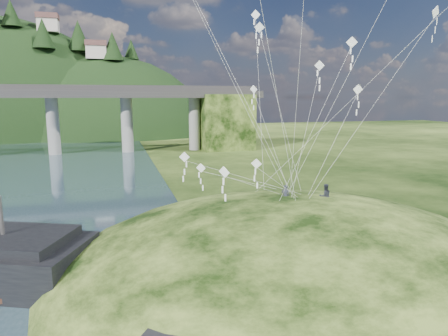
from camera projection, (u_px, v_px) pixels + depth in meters
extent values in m
plane|color=black|center=(188.00, 297.00, 24.93)|extent=(320.00, 320.00, 0.00)
ellipsoid|color=black|center=(291.00, 289.00, 29.19)|extent=(36.00, 32.00, 13.00)
cylinder|color=gray|center=(53.00, 125.00, 85.87)|extent=(2.60, 2.60, 13.00)
cylinder|color=gray|center=(127.00, 123.00, 89.95)|extent=(2.60, 2.60, 13.00)
cylinder|color=gray|center=(194.00, 122.00, 94.02)|extent=(2.60, 2.60, 13.00)
cube|color=black|center=(225.00, 122.00, 96.00)|extent=(12.00, 11.00, 13.00)
ellipsoid|color=black|center=(4.00, 152.00, 135.01)|extent=(96.00, 68.00, 88.00)
ellipsoid|color=black|center=(112.00, 163.00, 137.32)|extent=(76.00, 56.00, 72.00)
cone|color=black|center=(11.00, 13.00, 116.57)|extent=(5.83, 5.83, 7.67)
cone|color=black|center=(43.00, 33.00, 115.29)|extent=(6.47, 6.47, 8.51)
cone|color=black|center=(78.00, 36.00, 124.15)|extent=(7.13, 7.13, 9.38)
cone|color=black|center=(112.00, 46.00, 122.69)|extent=(6.56, 6.56, 8.63)
cone|color=black|center=(131.00, 49.00, 129.58)|extent=(4.88, 4.88, 6.42)
cube|color=beige|center=(48.00, 26.00, 123.23)|extent=(6.00, 5.00, 4.00)
cube|color=brown|center=(47.00, 16.00, 122.76)|extent=(6.40, 5.40, 1.60)
cube|color=beige|center=(96.00, 53.00, 122.67)|extent=(6.00, 5.00, 4.00)
cube|color=brown|center=(96.00, 44.00, 122.20)|extent=(6.40, 5.40, 1.60)
cube|color=black|center=(18.00, 240.00, 26.36)|extent=(7.87, 7.32, 0.63)
cylinder|color=#2D2B2B|center=(1.00, 219.00, 26.26)|extent=(0.25, 0.25, 3.16)
cube|color=#392017|center=(94.00, 276.00, 26.96)|extent=(12.71, 4.58, 0.31)
cylinder|color=#392017|center=(4.00, 297.00, 24.54)|extent=(0.27, 0.27, 0.90)
cylinder|color=#392017|center=(51.00, 288.00, 25.77)|extent=(0.27, 0.27, 0.90)
cylinder|color=#392017|center=(94.00, 279.00, 27.00)|extent=(0.27, 0.27, 0.90)
cylinder|color=#392017|center=(133.00, 271.00, 28.23)|extent=(0.27, 0.27, 0.90)
cylinder|color=#392017|center=(169.00, 264.00, 29.47)|extent=(0.27, 0.27, 0.90)
imported|color=#292C37|center=(286.00, 185.00, 30.27)|extent=(0.74, 0.64, 1.71)
imported|color=#292C37|center=(326.00, 184.00, 30.40)|extent=(0.99, 0.80, 1.94)
cube|color=white|center=(201.00, 168.00, 29.24)|extent=(0.63, 0.42, 0.71)
cube|color=white|center=(201.00, 175.00, 29.32)|extent=(0.09, 0.05, 0.42)
cube|color=white|center=(201.00, 181.00, 29.41)|extent=(0.09, 0.05, 0.42)
cube|color=white|center=(201.00, 188.00, 29.50)|extent=(0.09, 0.05, 0.42)
cube|color=white|center=(224.00, 172.00, 26.10)|extent=(0.55, 0.68, 0.81)
cube|color=white|center=(224.00, 181.00, 26.21)|extent=(0.10, 0.08, 0.48)
cube|color=white|center=(224.00, 190.00, 26.31)|extent=(0.10, 0.08, 0.48)
cube|color=white|center=(224.00, 198.00, 26.41)|extent=(0.10, 0.08, 0.48)
cube|color=white|center=(436.00, 12.00, 26.06)|extent=(0.77, 0.31, 0.79)
cube|color=white|center=(435.00, 21.00, 26.15)|extent=(0.10, 0.07, 0.46)
cube|color=white|center=(434.00, 30.00, 26.25)|extent=(0.10, 0.07, 0.46)
cube|color=white|center=(433.00, 39.00, 26.35)|extent=(0.10, 0.07, 0.46)
cube|color=white|center=(259.00, 27.00, 28.16)|extent=(0.72, 0.26, 0.71)
cube|color=white|center=(259.00, 35.00, 28.25)|extent=(0.10, 0.02, 0.43)
cube|color=white|center=(259.00, 43.00, 28.34)|extent=(0.10, 0.02, 0.43)
cube|color=white|center=(259.00, 50.00, 28.43)|extent=(0.10, 0.02, 0.43)
cube|color=white|center=(256.00, 164.00, 24.86)|extent=(0.60, 0.37, 0.66)
cube|color=white|center=(256.00, 171.00, 24.94)|extent=(0.09, 0.04, 0.39)
cube|color=white|center=(256.00, 179.00, 25.02)|extent=(0.09, 0.04, 0.39)
cube|color=white|center=(256.00, 186.00, 25.11)|extent=(0.09, 0.04, 0.39)
cube|color=white|center=(358.00, 89.00, 32.90)|extent=(0.88, 0.19, 0.88)
cube|color=white|center=(358.00, 97.00, 33.00)|extent=(0.12, 0.04, 0.51)
cube|color=white|center=(357.00, 105.00, 33.11)|extent=(0.12, 0.04, 0.51)
cube|color=white|center=(357.00, 112.00, 33.22)|extent=(0.12, 0.04, 0.51)
cube|color=white|center=(319.00, 65.00, 32.67)|extent=(0.58, 0.68, 0.82)
cube|color=white|center=(319.00, 73.00, 32.77)|extent=(0.10, 0.08, 0.49)
cube|color=white|center=(319.00, 81.00, 32.88)|extent=(0.10, 0.08, 0.49)
cube|color=white|center=(319.00, 88.00, 32.99)|extent=(0.10, 0.08, 0.49)
cube|color=white|center=(184.00, 157.00, 31.45)|extent=(0.81, 0.24, 0.82)
cube|color=white|center=(185.00, 164.00, 31.55)|extent=(0.11, 0.03, 0.48)
cube|color=white|center=(185.00, 171.00, 31.66)|extent=(0.11, 0.03, 0.48)
cube|color=white|center=(185.00, 179.00, 31.76)|extent=(0.11, 0.03, 0.48)
cube|color=white|center=(254.00, 89.00, 32.17)|extent=(0.44, 0.58, 0.66)
cube|color=white|center=(254.00, 95.00, 32.26)|extent=(0.08, 0.06, 0.40)
cube|color=white|center=(254.00, 102.00, 32.34)|extent=(0.08, 0.06, 0.40)
cube|color=white|center=(253.00, 108.00, 32.43)|extent=(0.08, 0.06, 0.40)
cube|color=white|center=(256.00, 15.00, 32.00)|extent=(0.65, 0.47, 0.77)
cube|color=white|center=(256.00, 22.00, 32.10)|extent=(0.10, 0.06, 0.44)
cube|color=white|center=(255.00, 29.00, 32.19)|extent=(0.10, 0.06, 0.44)
cube|color=white|center=(255.00, 36.00, 32.29)|extent=(0.10, 0.06, 0.44)
cube|color=white|center=(352.00, 42.00, 30.63)|extent=(0.79, 0.44, 0.86)
cube|color=white|center=(351.00, 51.00, 30.74)|extent=(0.11, 0.06, 0.50)
cube|color=white|center=(351.00, 59.00, 30.84)|extent=(0.11, 0.06, 0.50)
cube|color=white|center=(350.00, 67.00, 30.95)|extent=(0.11, 0.06, 0.50)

